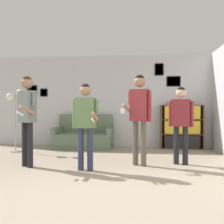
% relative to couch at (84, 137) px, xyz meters
% --- Properties ---
extents(ground_plane, '(20.00, 20.00, 0.00)m').
position_rel_couch_xyz_m(ground_plane, '(0.74, -3.77, -0.31)').
color(ground_plane, gray).
extents(wall_back, '(8.15, 0.08, 2.70)m').
position_rel_couch_xyz_m(wall_back, '(0.74, 0.41, 1.05)').
color(wall_back, silver).
rests_on(wall_back, ground_plane).
extents(couch, '(1.66, 0.80, 0.95)m').
position_rel_couch_xyz_m(couch, '(0.00, 0.00, 0.00)').
color(couch, '#5B7056').
rests_on(couch, ground_plane).
extents(bookshelf, '(1.16, 0.30, 1.23)m').
position_rel_couch_xyz_m(bookshelf, '(2.76, 0.19, 0.31)').
color(bookshelf, brown).
rests_on(bookshelf, ground_plane).
extents(floor_lamp, '(0.48, 0.28, 1.64)m').
position_rel_couch_xyz_m(floor_lamp, '(-1.64, -0.78, 0.95)').
color(floor_lamp, '#ADA89E').
rests_on(floor_lamp, ground_plane).
extents(person_player_foreground_left, '(0.44, 0.61, 1.77)m').
position_rel_couch_xyz_m(person_player_foreground_left, '(-0.60, -2.32, 0.80)').
color(person_player_foreground_left, black).
rests_on(person_player_foreground_left, ground_plane).
extents(person_player_foreground_center, '(0.50, 0.46, 1.60)m').
position_rel_couch_xyz_m(person_player_foreground_center, '(0.59, -2.47, 0.67)').
color(person_player_foreground_center, '#2D334C').
rests_on(person_player_foreground_center, ground_plane).
extents(person_watcher_holding_cup, '(0.59, 0.38, 1.82)m').
position_rel_couch_xyz_m(person_watcher_holding_cup, '(1.58, -1.97, 0.83)').
color(person_watcher_holding_cup, brown).
rests_on(person_watcher_holding_cup, ground_plane).
extents(person_spectator_near_bookshelf, '(0.48, 0.30, 1.58)m').
position_rel_couch_xyz_m(person_spectator_near_bookshelf, '(2.42, -1.78, 0.66)').
color(person_spectator_near_bookshelf, black).
rests_on(person_spectator_near_bookshelf, ground_plane).
extents(drinking_cup, '(0.07, 0.07, 0.11)m').
position_rel_couch_xyz_m(drinking_cup, '(2.50, 0.19, 0.98)').
color(drinking_cup, red).
rests_on(drinking_cup, bookshelf).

